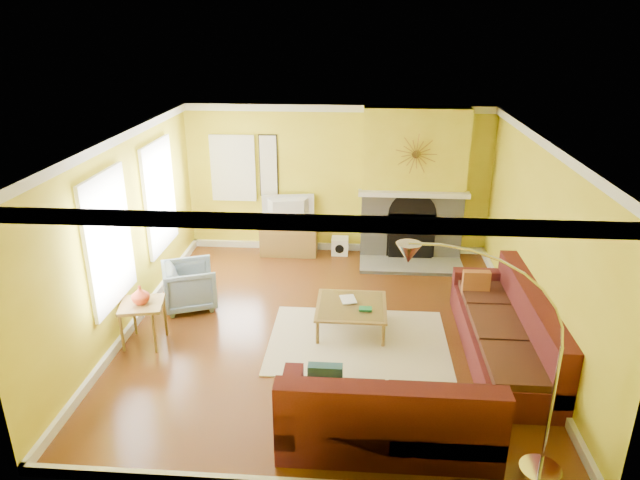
# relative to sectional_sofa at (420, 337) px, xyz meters

# --- Properties ---
(floor) EXTENTS (5.50, 6.00, 0.02)m
(floor) POSITION_rel_sectional_sofa_xyz_m (-1.21, 0.89, -0.46)
(floor) COLOR brown
(floor) RESTS_ON ground
(ceiling) EXTENTS (5.50, 6.00, 0.02)m
(ceiling) POSITION_rel_sectional_sofa_xyz_m (-1.21, 0.89, 2.26)
(ceiling) COLOR white
(ceiling) RESTS_ON ground
(wall_back) EXTENTS (5.50, 0.02, 2.70)m
(wall_back) POSITION_rel_sectional_sofa_xyz_m (-1.21, 3.90, 0.90)
(wall_back) COLOR yellow
(wall_back) RESTS_ON ground
(wall_front) EXTENTS (5.50, 0.02, 2.70)m
(wall_front) POSITION_rel_sectional_sofa_xyz_m (-1.21, -2.12, 0.90)
(wall_front) COLOR yellow
(wall_front) RESTS_ON ground
(wall_left) EXTENTS (0.02, 6.00, 2.70)m
(wall_left) POSITION_rel_sectional_sofa_xyz_m (-3.97, 0.89, 0.90)
(wall_left) COLOR yellow
(wall_left) RESTS_ON ground
(wall_right) EXTENTS (0.02, 6.00, 2.70)m
(wall_right) POSITION_rel_sectional_sofa_xyz_m (1.55, 0.89, 0.90)
(wall_right) COLOR yellow
(wall_right) RESTS_ON ground
(baseboard) EXTENTS (5.50, 6.00, 0.12)m
(baseboard) POSITION_rel_sectional_sofa_xyz_m (-1.21, 0.89, -0.39)
(baseboard) COLOR white
(baseboard) RESTS_ON floor
(crown_molding) EXTENTS (5.50, 6.00, 0.12)m
(crown_molding) POSITION_rel_sectional_sofa_xyz_m (-1.21, 0.89, 2.19)
(crown_molding) COLOR white
(crown_molding) RESTS_ON ceiling
(window_left_near) EXTENTS (0.06, 1.22, 1.72)m
(window_left_near) POSITION_rel_sectional_sofa_xyz_m (-3.93, 2.19, 1.05)
(window_left_near) COLOR white
(window_left_near) RESTS_ON wall_left
(window_left_far) EXTENTS (0.06, 1.22, 1.72)m
(window_left_far) POSITION_rel_sectional_sofa_xyz_m (-3.93, 0.29, 1.05)
(window_left_far) COLOR white
(window_left_far) RESTS_ON wall_left
(window_back) EXTENTS (0.82, 0.06, 1.22)m
(window_back) POSITION_rel_sectional_sofa_xyz_m (-3.11, 3.85, 1.10)
(window_back) COLOR white
(window_back) RESTS_ON wall_back
(wall_art) EXTENTS (0.34, 0.04, 1.14)m
(wall_art) POSITION_rel_sectional_sofa_xyz_m (-2.46, 3.86, 1.15)
(wall_art) COLOR white
(wall_art) RESTS_ON wall_back
(fireplace) EXTENTS (1.80, 0.40, 2.70)m
(fireplace) POSITION_rel_sectional_sofa_xyz_m (0.14, 3.69, 0.90)
(fireplace) COLOR gray
(fireplace) RESTS_ON floor
(mantel) EXTENTS (1.92, 0.22, 0.08)m
(mantel) POSITION_rel_sectional_sofa_xyz_m (0.14, 3.45, 0.80)
(mantel) COLOR white
(mantel) RESTS_ON fireplace
(hearth) EXTENTS (1.80, 0.70, 0.06)m
(hearth) POSITION_rel_sectional_sofa_xyz_m (0.14, 3.14, -0.42)
(hearth) COLOR gray
(hearth) RESTS_ON floor
(sunburst) EXTENTS (0.70, 0.04, 0.70)m
(sunburst) POSITION_rel_sectional_sofa_xyz_m (0.14, 3.46, 1.50)
(sunburst) COLOR olive
(sunburst) RESTS_ON fireplace
(rug) EXTENTS (2.40, 1.80, 0.02)m
(rug) POSITION_rel_sectional_sofa_xyz_m (-0.76, 0.57, -0.44)
(rug) COLOR beige
(rug) RESTS_ON floor
(sectional_sofa) EXTENTS (3.08, 3.62, 0.90)m
(sectional_sofa) POSITION_rel_sectional_sofa_xyz_m (0.00, 0.00, 0.00)
(sectional_sofa) COLOR #541B1C
(sectional_sofa) RESTS_ON floor
(coffee_table) EXTENTS (0.97, 0.97, 0.38)m
(coffee_table) POSITION_rel_sectional_sofa_xyz_m (-0.86, 0.91, -0.26)
(coffee_table) COLOR white
(coffee_table) RESTS_ON floor
(media_console) EXTENTS (1.03, 0.46, 0.57)m
(media_console) POSITION_rel_sectional_sofa_xyz_m (-2.08, 3.61, -0.17)
(media_console) COLOR olive
(media_console) RESTS_ON floor
(tv) EXTENTS (0.96, 0.28, 0.55)m
(tv) POSITION_rel_sectional_sofa_xyz_m (-2.08, 3.61, 0.39)
(tv) COLOR black
(tv) RESTS_ON media_console
(subwoofer) EXTENTS (0.31, 0.31, 0.31)m
(subwoofer) POSITION_rel_sectional_sofa_xyz_m (-1.14, 3.67, -0.30)
(subwoofer) COLOR white
(subwoofer) RESTS_ON floor
(armchair) EXTENTS (0.98, 0.96, 0.69)m
(armchair) POSITION_rel_sectional_sofa_xyz_m (-3.30, 1.42, -0.11)
(armchair) COLOR gray
(armchair) RESTS_ON floor
(side_table) EXTENTS (0.64, 0.64, 0.60)m
(side_table) POSITION_rel_sectional_sofa_xyz_m (-3.61, 0.33, -0.15)
(side_table) COLOR olive
(side_table) RESTS_ON floor
(vase) EXTENTS (0.31, 0.31, 0.25)m
(vase) POSITION_rel_sectional_sofa_xyz_m (-3.61, 0.33, 0.27)
(vase) COLOR #DD4822
(vase) RESTS_ON side_table
(book) EXTENTS (0.26, 0.31, 0.03)m
(book) POSITION_rel_sectional_sofa_xyz_m (-1.01, 1.01, -0.05)
(book) COLOR white
(book) RESTS_ON coffee_table
(arc_lamp) EXTENTS (1.47, 0.36, 2.34)m
(arc_lamp) POSITION_rel_sectional_sofa_xyz_m (0.38, -1.70, 0.72)
(arc_lamp) COLOR silver
(arc_lamp) RESTS_ON floor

